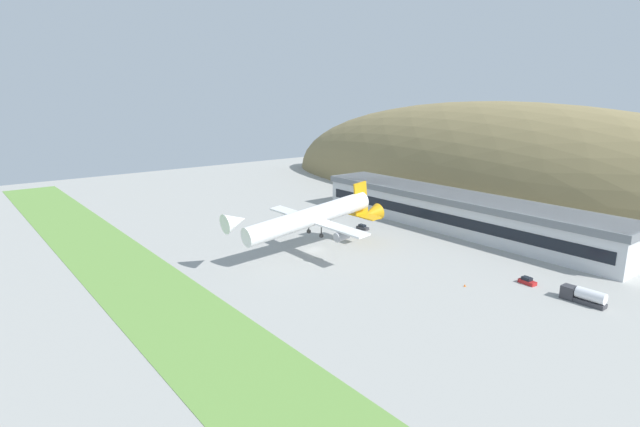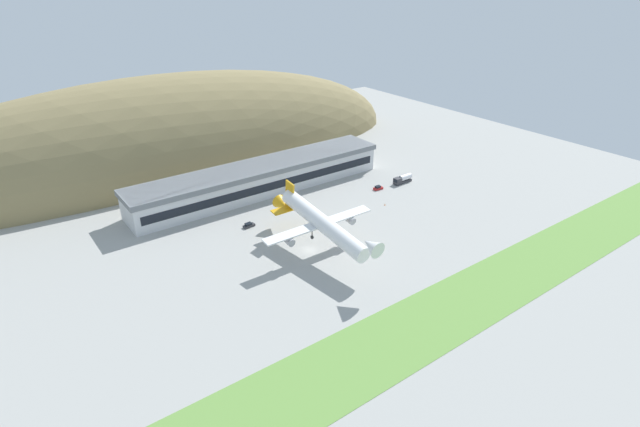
{
  "view_description": "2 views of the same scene",
  "coord_description": "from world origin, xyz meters",
  "px_view_note": "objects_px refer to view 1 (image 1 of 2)",
  "views": [
    {
      "loc": [
        100.46,
        -77.25,
        40.7
      ],
      "look_at": [
        6.22,
        -3.16,
        11.7
      ],
      "focal_mm": 28.0,
      "sensor_mm": 36.0,
      "label": 1
    },
    {
      "loc": [
        -74.81,
        -107.37,
        77.82
      ],
      "look_at": [
        5.48,
        2.08,
        10.05
      ],
      "focal_mm": 28.0,
      "sensor_mm": 36.0,
      "label": 2
    }
  ],
  "objects_px": {
    "service_car_1": "(363,227)",
    "fuel_truck": "(584,296)",
    "cargo_airplane": "(312,217)",
    "terminal_building": "(458,210)",
    "traffic_cone_0": "(465,285)",
    "service_car_0": "(527,281)"
  },
  "relations": [
    {
      "from": "service_car_1",
      "to": "fuel_truck",
      "type": "xyz_separation_m",
      "value": [
        67.8,
        -3.22,
        0.91
      ]
    },
    {
      "from": "service_car_1",
      "to": "cargo_airplane",
      "type": "bearing_deg",
      "value": -69.77
    },
    {
      "from": "service_car_1",
      "to": "terminal_building",
      "type": "bearing_deg",
      "value": 51.63
    },
    {
      "from": "cargo_airplane",
      "to": "terminal_building",
      "type": "bearing_deg",
      "value": 80.81
    },
    {
      "from": "service_car_1",
      "to": "traffic_cone_0",
      "type": "xyz_separation_m",
      "value": [
        47.88,
        -14.36,
        -0.34
      ]
    },
    {
      "from": "service_car_0",
      "to": "fuel_truck",
      "type": "height_order",
      "value": "fuel_truck"
    },
    {
      "from": "terminal_building",
      "to": "traffic_cone_0",
      "type": "xyz_separation_m",
      "value": [
        29.98,
        -36.96,
        -5.93
      ]
    },
    {
      "from": "cargo_airplane",
      "to": "service_car_0",
      "type": "bearing_deg",
      "value": 28.29
    },
    {
      "from": "service_car_1",
      "to": "fuel_truck",
      "type": "distance_m",
      "value": 67.88
    },
    {
      "from": "cargo_airplane",
      "to": "fuel_truck",
      "type": "distance_m",
      "value": 63.09
    },
    {
      "from": "terminal_building",
      "to": "service_car_0",
      "type": "distance_m",
      "value": 45.41
    },
    {
      "from": "fuel_truck",
      "to": "traffic_cone_0",
      "type": "relative_size",
      "value": 14.7
    },
    {
      "from": "cargo_airplane",
      "to": "fuel_truck",
      "type": "relative_size",
      "value": 5.73
    },
    {
      "from": "terminal_building",
      "to": "cargo_airplane",
      "type": "height_order",
      "value": "cargo_airplane"
    },
    {
      "from": "service_car_1",
      "to": "traffic_cone_0",
      "type": "bearing_deg",
      "value": -16.69
    },
    {
      "from": "terminal_building",
      "to": "service_car_1",
      "type": "relative_size",
      "value": 24.78
    },
    {
      "from": "service_car_0",
      "to": "traffic_cone_0",
      "type": "height_order",
      "value": "service_car_0"
    },
    {
      "from": "terminal_building",
      "to": "fuel_truck",
      "type": "bearing_deg",
      "value": -27.37
    },
    {
      "from": "fuel_truck",
      "to": "cargo_airplane",
      "type": "bearing_deg",
      "value": -157.79
    },
    {
      "from": "terminal_building",
      "to": "service_car_1",
      "type": "xyz_separation_m",
      "value": [
        -17.9,
        -22.61,
        -5.59
      ]
    },
    {
      "from": "service_car_1",
      "to": "service_car_0",
      "type": "bearing_deg",
      "value": -2.45
    },
    {
      "from": "terminal_building",
      "to": "service_car_0",
      "type": "relative_size",
      "value": 26.35
    }
  ]
}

